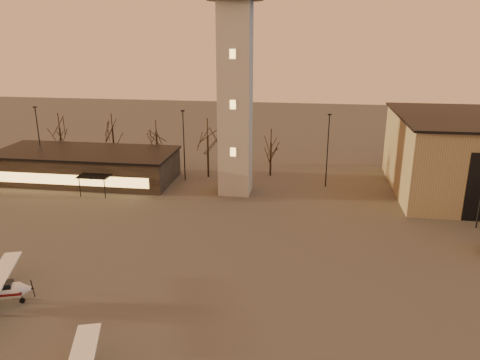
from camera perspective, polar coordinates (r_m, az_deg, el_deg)
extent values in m
plane|color=#3B3936|center=(36.48, -8.13, -17.12)|extent=(220.00, 220.00, 0.00)
cube|color=#A5A19C|center=(59.86, -0.58, 9.47)|extent=(4.00, 4.00, 24.00)
cube|color=black|center=(70.60, -18.23, 1.57)|extent=(25.00, 10.00, 4.00)
cube|color=black|center=(70.06, -18.40, 3.25)|extent=(25.40, 10.40, 0.30)
cube|color=#EFB153|center=(66.47, -20.06, 0.01)|extent=(22.00, 0.08, 1.40)
cube|color=black|center=(63.56, -17.38, 0.44)|extent=(4.00, 2.00, 0.20)
cylinder|color=black|center=(75.42, -23.26, 4.38)|extent=(0.16, 0.16, 10.00)
cube|color=black|center=(74.52, -23.74, 8.14)|extent=(0.50, 0.25, 0.18)
cylinder|color=black|center=(66.71, -6.85, 4.10)|extent=(0.16, 0.16, 10.00)
cube|color=black|center=(65.69, -7.01, 8.38)|extent=(0.50, 0.25, 0.18)
cylinder|color=black|center=(64.53, 10.61, 3.45)|extent=(0.16, 0.16, 10.00)
cube|color=black|center=(63.48, 10.87, 7.86)|extent=(0.50, 0.25, 0.18)
cylinder|color=black|center=(80.91, -20.93, 3.94)|extent=(0.28, 0.28, 5.74)
cylinder|color=black|center=(74.56, -10.06, 3.55)|extent=(0.28, 0.28, 5.25)
cylinder|color=black|center=(68.37, -3.92, 2.87)|extent=(0.28, 0.28, 6.16)
cylinder|color=black|center=(69.17, 3.75, 2.54)|extent=(0.28, 0.28, 4.97)
cylinder|color=black|center=(79.15, -15.15, 4.17)|extent=(0.28, 0.28, 5.60)
cone|color=white|center=(41.64, -24.66, -12.00)|extent=(1.21, 1.42, 1.20)
cube|color=black|center=(41.89, -26.96, -11.48)|extent=(1.70, 1.43, 0.68)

